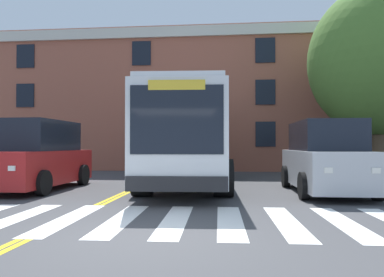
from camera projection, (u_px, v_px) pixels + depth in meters
name	position (u px, v px, depth m)	size (l,w,h in m)	color
ground_plane	(143.00, 237.00, 6.04)	(120.00, 120.00, 0.00)	#424244
crosswalk	(202.00, 221.00, 7.37)	(12.52, 3.64, 0.01)	white
lane_line_yellow_inner	(172.00, 171.00, 21.57)	(0.12, 36.00, 0.01)	gold
lane_line_yellow_outer	(174.00, 171.00, 21.56)	(0.12, 36.00, 0.01)	gold
city_bus	(189.00, 138.00, 14.22)	(3.32, 10.97, 3.29)	white
car_red_near_lane	(38.00, 157.00, 12.56)	(2.20, 4.85, 2.32)	#AD1E1E
car_silver_far_lane	(325.00, 159.00, 11.65)	(2.19, 5.00, 2.23)	#B7BABF
car_black_behind_bus	(190.00, 152.00, 23.29)	(2.61, 4.81, 2.18)	black
street_tree_curbside_large	(378.00, 60.00, 16.39)	(8.06, 8.21, 8.54)	brown
building_facade	(260.00, 104.00, 24.77)	(35.30, 7.96, 8.40)	#9E5642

